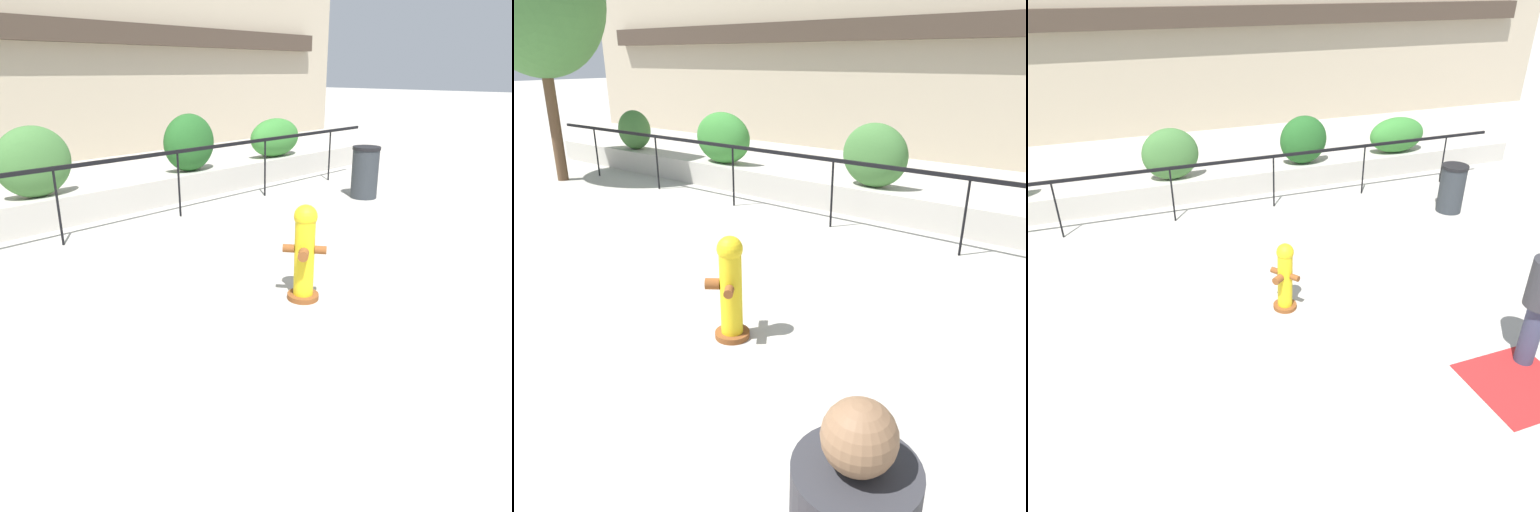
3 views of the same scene
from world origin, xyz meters
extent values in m
plane|color=#B2ADA3|center=(0.00, 0.00, 0.00)|extent=(120.00, 120.00, 0.00)
cube|color=#B7B2A8|center=(0.00, 6.00, 0.25)|extent=(18.00, 0.70, 0.50)
cube|color=black|center=(0.00, 4.90, 1.12)|extent=(15.00, 0.05, 0.06)
cylinder|color=black|center=(0.00, 4.90, 0.57)|extent=(0.04, 0.04, 1.15)
cylinder|color=black|center=(2.14, 4.90, 0.57)|extent=(0.04, 0.04, 1.15)
cylinder|color=black|center=(4.29, 4.90, 0.57)|extent=(0.04, 0.04, 1.15)
cylinder|color=black|center=(6.43, 4.90, 0.57)|extent=(0.04, 0.04, 1.15)
ellipsoid|color=#427538|center=(0.19, 6.00, 1.06)|extent=(1.21, 0.61, 1.11)
ellipsoid|color=#235B23|center=(3.27, 6.00, 1.06)|extent=(1.14, 0.70, 1.11)
ellipsoid|color=#387F33|center=(5.78, 6.00, 0.93)|extent=(1.47, 0.69, 0.87)
cylinder|color=brown|center=(1.04, 1.24, 0.03)|extent=(0.49, 0.49, 0.06)
cylinder|color=gold|center=(1.04, 1.24, 0.48)|extent=(0.31, 0.31, 0.85)
sphere|color=gold|center=(1.04, 1.24, 0.95)|extent=(0.25, 0.25, 0.25)
cylinder|color=brown|center=(0.89, 1.13, 0.59)|extent=(0.18, 0.17, 0.11)
cylinder|color=brown|center=(0.94, 1.38, 0.59)|extent=(0.15, 0.15, 0.09)
cylinder|color=brown|center=(1.14, 1.09, 0.59)|extent=(0.15, 0.15, 0.09)
cylinder|color=#2D3338|center=(5.56, 3.38, 0.47)|extent=(0.52, 0.52, 0.95)
cylinder|color=black|center=(5.56, 3.38, 0.98)|extent=(0.55, 0.55, 0.06)
camera|label=1|loc=(-2.95, -1.94, 2.40)|focal=35.00mm
camera|label=2|loc=(4.02, -2.04, 2.64)|focal=35.00mm
camera|label=3|loc=(-1.12, -4.58, 4.37)|focal=35.00mm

